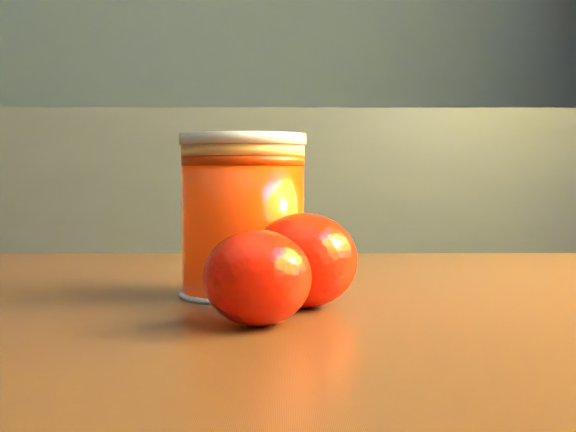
{
  "coord_description": "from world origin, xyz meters",
  "views": [
    {
      "loc": [
        0.97,
        -0.35,
        0.78
      ],
      "look_at": [
        0.98,
        0.18,
        0.75
      ],
      "focal_mm": 50.0,
      "sensor_mm": 36.0,
      "label": 1
    }
  ],
  "objects": [
    {
      "name": "orange_back",
      "position": [
        0.96,
        0.07,
        0.72
      ],
      "size": [
        0.07,
        0.07,
        0.05
      ],
      "primitive_type": "ellipsoid",
      "rotation": [
        0.0,
        0.0,
        -0.29
      ],
      "color": "#FF1A05",
      "rests_on": "table"
    },
    {
      "name": "juice_glass",
      "position": [
        0.95,
        0.17,
        0.75
      ],
      "size": [
        0.08,
        0.08,
        0.1
      ],
      "rotation": [
        0.0,
        0.0,
        -0.12
      ],
      "color": "red",
      "rests_on": "table"
    },
    {
      "name": "orange_front",
      "position": [
        0.99,
        0.12,
        0.72
      ],
      "size": [
        0.08,
        0.08,
        0.06
      ],
      "primitive_type": "ellipsoid",
      "rotation": [
        0.0,
        0.0,
        0.2
      ],
      "color": "#FF1A05",
      "rests_on": "table"
    }
  ]
}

